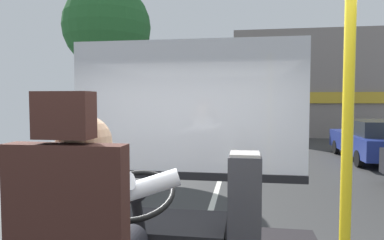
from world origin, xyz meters
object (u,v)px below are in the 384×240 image
bus_driver (91,221)px  fare_box (244,222)px  handrail_pole (347,166)px  parked_car_blue (375,140)px

bus_driver → fare_box: bus_driver is taller
bus_driver → handrail_pole: handrail_pole is taller
bus_driver → parked_car_blue: bearing=65.0°
handrail_pole → fare_box: bearing=114.7°
fare_box → parked_car_blue: 10.96m
bus_driver → handrail_pole: (1.09, 0.03, 0.28)m
fare_box → parked_car_blue: (4.41, 10.02, -0.51)m
parked_car_blue → bus_driver: bearing=-115.0°
handrail_pole → parked_car_blue: handrail_pole is taller
bus_driver → fare_box: (0.68, 0.90, -0.29)m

